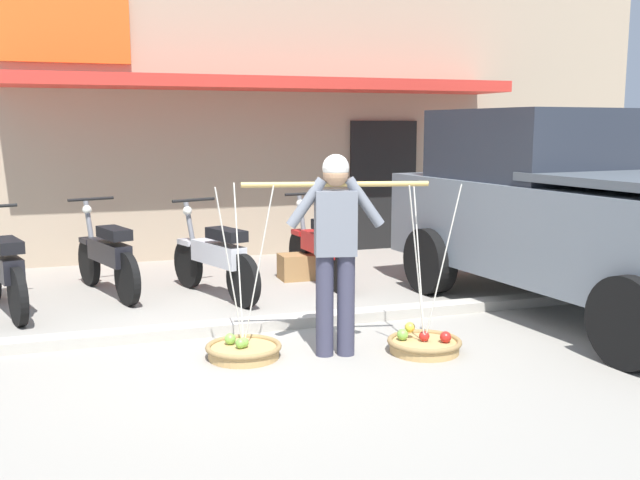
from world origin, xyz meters
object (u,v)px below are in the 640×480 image
fruit_vendor (335,241)px  motorcycle_second_in_row (108,256)px  fruit_basket_right_side (243,349)px  motorcycle_end_of_row (320,248)px  wooden_crate (297,267)px  parked_truck (579,213)px  motorcycle_third_in_row (215,258)px  motorcycle_nearest_shop (4,270)px  fruit_basket_left_side (424,343)px

fruit_vendor → motorcycle_second_in_row: (-1.72, 2.90, -0.52)m
fruit_basket_right_side → motorcycle_second_in_row: fruit_basket_right_side is taller
motorcycle_end_of_row → wooden_crate: bearing=117.1°
motorcycle_end_of_row → parked_truck: (2.13, -2.08, 0.58)m
motorcycle_third_in_row → parked_truck: parked_truck is taller
motorcycle_nearest_shop → parked_truck: (5.67, -1.77, 0.58)m
fruit_vendor → motorcycle_second_in_row: bearing=120.6°
fruit_basket_left_side → motorcycle_end_of_row: (0.02, 2.87, 0.38)m
motorcycle_end_of_row → wooden_crate: size_ratio=4.14×
fruit_basket_left_side → motorcycle_nearest_shop: fruit_basket_left_side is taller
parked_truck → motorcycle_end_of_row: bearing=135.7°
motorcycle_second_in_row → parked_truck: 5.18m
motorcycle_nearest_shop → wooden_crate: motorcycle_nearest_shop is taller
fruit_vendor → parked_truck: (2.90, 0.62, 0.05)m
fruit_vendor → fruit_basket_right_side: 1.19m
fruit_basket_left_side → motorcycle_nearest_shop: size_ratio=0.82×
parked_truck → wooden_crate: (-2.31, 2.44, -0.87)m
fruit_vendor → fruit_basket_right_side: (-0.76, 0.17, -0.90)m
motorcycle_third_in_row → motorcycle_end_of_row: size_ratio=0.96×
fruit_basket_left_side → fruit_basket_right_side: same height
fruit_basket_right_side → motorcycle_nearest_shop: bearing=132.1°
fruit_basket_right_side → fruit_basket_left_side: bearing=-12.8°
fruit_vendor → wooden_crate: fruit_vendor is taller
fruit_basket_left_side → motorcycle_third_in_row: fruit_basket_left_side is taller
motorcycle_second_in_row → motorcycle_third_in_row: size_ratio=1.01×
motorcycle_third_in_row → wooden_crate: motorcycle_third_in_row is taller
fruit_basket_left_side → wooden_crate: bearing=92.9°
fruit_basket_left_side → motorcycle_second_in_row: size_ratio=0.82×
motorcycle_nearest_shop → motorcycle_second_in_row: bearing=25.7°
fruit_basket_right_side → motorcycle_end_of_row: (1.53, 2.52, 0.38)m
fruit_basket_left_side → motorcycle_second_in_row: fruit_basket_left_side is taller
motorcycle_end_of_row → motorcycle_third_in_row: bearing=-167.5°
fruit_basket_left_side → wooden_crate: (-0.17, 3.23, 0.08)m
motorcycle_second_in_row → motorcycle_end_of_row: size_ratio=0.97×
fruit_vendor → motorcycle_end_of_row: fruit_vendor is taller
fruit_vendor → motorcycle_nearest_shop: fruit_vendor is taller
fruit_basket_left_side → motorcycle_second_in_row: 3.96m
parked_truck → wooden_crate: size_ratio=11.08×
wooden_crate → parked_truck: bearing=-46.5°
fruit_basket_right_side → motorcycle_second_in_row: bearing=109.4°
motorcycle_second_in_row → motorcycle_end_of_row: bearing=-4.6°
fruit_vendor → fruit_basket_left_side: bearing=-12.7°
fruit_vendor → motorcycle_end_of_row: (0.77, 2.70, -0.52)m
fruit_basket_right_side → motorcycle_end_of_row: fruit_basket_right_side is taller
fruit_basket_right_side → motorcycle_nearest_shop: size_ratio=0.82×
fruit_basket_right_side → wooden_crate: 3.19m
motorcycle_nearest_shop → parked_truck: size_ratio=0.36×
fruit_basket_right_side → wooden_crate: fruit_basket_right_side is taller
motorcycle_second_in_row → parked_truck: bearing=-26.2°
fruit_basket_right_side → wooden_crate: size_ratio=3.30×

